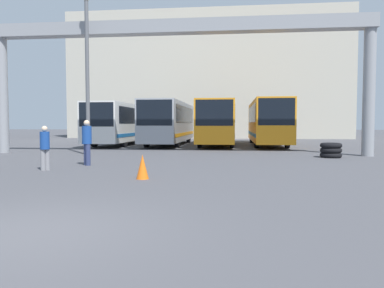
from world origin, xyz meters
name	(u,v)px	position (x,y,z in m)	size (l,w,h in m)	color
ground_plane	(28,233)	(0.00, 0.00, 0.00)	(200.00, 200.00, 0.00)	#47474C
building_backdrop	(209,80)	(0.00, 42.21, 7.22)	(32.19, 12.00, 14.43)	#B7B2A3
overhead_gantry	(176,47)	(0.00, 14.68, 5.77)	(20.44, 0.80, 7.15)	gray
bus_slot_0	(122,122)	(-5.69, 23.58, 1.81)	(2.53, 11.23, 3.14)	silver
bus_slot_1	(170,121)	(-1.90, 23.79, 1.89)	(2.54, 11.66, 3.28)	#999EA5
bus_slot_2	(218,121)	(1.90, 23.42, 1.88)	(2.59, 10.92, 3.26)	orange
bus_slot_3	(267,120)	(5.69, 24.02, 1.91)	(2.44, 12.12, 3.32)	orange
pedestrian_near_right	(87,141)	(-2.72, 9.04, 0.96)	(0.37, 0.37, 1.80)	navy
pedestrian_mid_right	(45,147)	(-3.58, 7.32, 0.84)	(0.33, 0.33, 1.58)	gray
traffic_cone	(142,167)	(0.38, 5.65, 0.37)	(0.38, 0.38, 0.73)	orange
tire_stack	(331,150)	(7.85, 13.63, 0.36)	(1.04, 1.04, 0.72)	black
lamp_post	(87,69)	(-4.51, 13.67, 4.54)	(0.36, 0.36, 8.35)	#595B60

